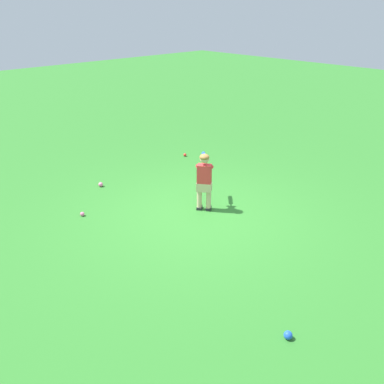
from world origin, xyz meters
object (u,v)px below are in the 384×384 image
Objects in this scene: child_batter at (204,176)px; play_ball_near_batter at (185,155)px; play_ball_behind_batter at (101,184)px; play_ball_midfield at (288,335)px; play_ball_far_left at (82,214)px.

child_batter reaches higher than play_ball_near_batter.
play_ball_behind_batter is at bearing 20.61° from child_batter.
child_batter is 2.97m from play_ball_near_batter.
child_batter is at bearing -28.63° from play_ball_midfield.
play_ball_midfield is (-5.14, 0.79, 0.00)m from play_ball_behind_batter.
child_batter is 2.42m from play_ball_behind_batter.
play_ball_behind_batter is 5.20m from play_ball_midfield.
play_ball_far_left is 0.81× the size of play_ball_behind_batter.
child_batter is 14.14× the size of play_ball_far_left.
play_ball_midfield is (-4.25, -0.16, 0.01)m from play_ball_far_left.
play_ball_far_left is 3.63m from play_ball_near_batter.
play_ball_near_batter is at bearing -35.74° from child_batter.
play_ball_behind_batter is 1.23× the size of play_ball_near_batter.
child_batter is 2.27m from play_ball_far_left.
child_batter is 3.42m from play_ball_midfield.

